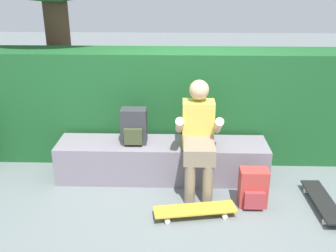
% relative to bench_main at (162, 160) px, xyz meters
% --- Properties ---
extents(ground_plane, '(24.00, 24.00, 0.00)m').
position_rel_bench_main_xyz_m(ground_plane, '(0.00, -0.27, -0.22)').
color(ground_plane, slate).
extents(bench_main, '(2.37, 0.50, 0.43)m').
position_rel_bench_main_xyz_m(bench_main, '(0.00, 0.00, 0.00)').
color(bench_main, slate).
rests_on(bench_main, ground).
extents(person_skater, '(0.49, 0.62, 1.18)m').
position_rel_bench_main_xyz_m(person_skater, '(0.39, -0.22, 0.42)').
color(person_skater, gold).
rests_on(person_skater, ground).
extents(skateboard_near_person, '(0.82, 0.33, 0.09)m').
position_rel_bench_main_xyz_m(skateboard_near_person, '(0.35, -0.78, -0.14)').
color(skateboard_near_person, gold).
rests_on(skateboard_near_person, ground).
extents(skateboard_beside_bench, '(0.22, 0.80, 0.09)m').
position_rel_bench_main_xyz_m(skateboard_beside_bench, '(1.65, -0.59, -0.14)').
color(skateboard_beside_bench, black).
rests_on(skateboard_beside_bench, ground).
extents(backpack_on_bench, '(0.28, 0.23, 0.40)m').
position_rel_bench_main_xyz_m(backpack_on_bench, '(-0.31, -0.01, 0.41)').
color(backpack_on_bench, '#333338').
rests_on(backpack_on_bench, bench_main).
extents(backpack_on_ground, '(0.28, 0.23, 0.40)m').
position_rel_bench_main_xyz_m(backpack_on_ground, '(0.94, -0.56, -0.02)').
color(backpack_on_ground, '#B23833').
rests_on(backpack_on_ground, ground).
extents(hedge_row, '(6.15, 0.58, 1.36)m').
position_rel_bench_main_xyz_m(hedge_row, '(-0.47, 0.61, 0.46)').
color(hedge_row, '#1A5125').
rests_on(hedge_row, ground).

